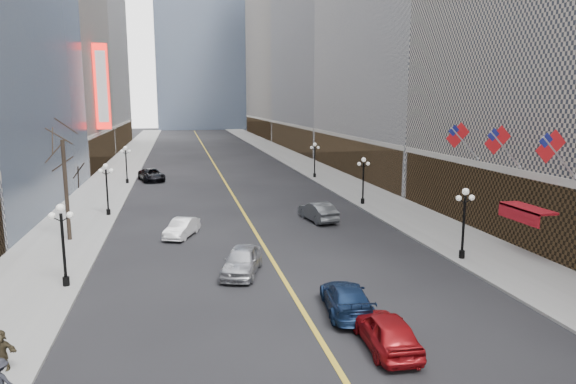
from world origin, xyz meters
name	(u,v)px	position (x,y,z in m)	size (l,w,h in m)	color
sidewalk_east	(322,173)	(14.00, 70.00, 0.07)	(6.00, 230.00, 0.15)	gray
sidewalk_west	(112,179)	(-14.00, 70.00, 0.07)	(6.00, 230.00, 0.15)	gray
lane_line	(216,167)	(0.00, 80.00, 0.01)	(0.25, 200.00, 0.02)	gold
bldg_east_c	(350,31)	(29.88, 106.00, 24.18)	(26.60, 40.60, 48.80)	#9C9C9F
bldg_east_d	(301,25)	(29.90, 149.00, 31.17)	(26.60, 46.60, 62.80)	#A89C8B
streetlamp_east_1	(464,216)	(11.80, 30.00, 2.90)	(1.26, 0.44, 4.52)	black
streetlamp_east_2	(363,176)	(11.80, 48.00, 2.90)	(1.26, 0.44, 4.52)	black
streetlamp_east_3	(315,156)	(11.80, 66.00, 2.90)	(1.26, 0.44, 4.52)	black
streetlamp_west_1	(63,236)	(-11.80, 30.00, 2.90)	(1.26, 0.44, 4.52)	black
streetlamp_west_2	(107,184)	(-11.80, 48.00, 2.90)	(1.26, 0.44, 4.52)	black
streetlamp_west_3	(126,161)	(-11.80, 66.00, 2.90)	(1.26, 0.44, 4.52)	black
flag_3	(553,149)	(15.31, 27.00, 7.29)	(2.87, 0.12, 2.87)	#B2B2B7
flag_4	(500,142)	(15.31, 32.00, 7.29)	(2.87, 0.12, 2.87)	#B2B2B7
flag_5	(460,137)	(15.31, 37.00, 7.29)	(2.87, 0.12, 2.87)	#B2B2B7
awning_c	(525,210)	(16.11, 30.00, 3.08)	(1.40, 4.00, 0.93)	maroon
theatre_marquee	(102,87)	(-15.88, 80.00, 12.00)	(2.00, 0.55, 12.00)	red
tree_west_far	(63,155)	(-13.50, 40.00, 6.24)	(3.60, 3.60, 7.92)	#2D231C
car_nb_near	(242,261)	(-2.19, 30.35, 0.81)	(1.92, 4.77, 1.62)	#AAACB2
car_nb_mid	(182,228)	(-5.55, 39.61, 0.68)	(1.44, 4.14, 1.36)	silver
car_nb_far	(152,175)	(-9.00, 68.14, 0.77)	(2.57, 5.58, 1.55)	black
car_sb_near	(346,298)	(2.00, 23.78, 0.72)	(2.02, 4.98, 1.44)	#14274C
car_sb_mid	(386,331)	(2.42, 19.94, 0.77)	(1.82, 4.52, 1.54)	maroon
car_sb_far	(318,211)	(5.77, 42.50, 0.80)	(1.70, 4.88, 1.61)	#4A4D51
ped_west_walk	(0,382)	(-11.60, 18.71, 0.95)	(1.03, 0.43, 1.60)	black
ped_west_far	(1,350)	(-12.31, 21.12, 0.92)	(1.43, 0.41, 1.54)	#342C1D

